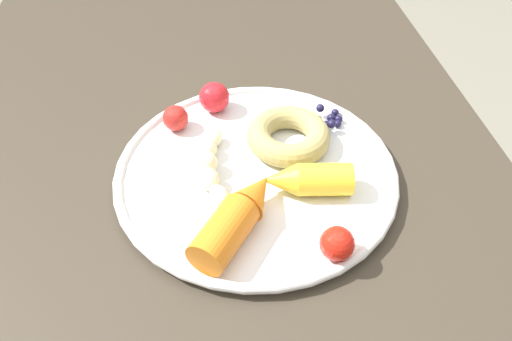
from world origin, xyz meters
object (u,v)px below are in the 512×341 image
object	(u,v)px
carrot_yellow	(307,180)
donut	(288,136)
tomato_far	(175,118)
banana	(209,164)
plate	(256,172)
dining_table	(219,207)
blueberry_pile	(326,120)
carrot_orange	(239,216)
tomato_near	(337,244)
tomato_mid	(214,97)

from	to	relation	value
carrot_yellow	donut	bearing A→B (deg)	4.30
tomato_far	banana	bearing A→B (deg)	-156.57
plate	tomato_far	world-z (taller)	tomato_far
dining_table	blueberry_pile	size ratio (longest dim) A/B	23.20
carrot_orange	donut	size ratio (longest dim) A/B	1.25
donut	tomato_near	bearing A→B (deg)	-173.86
plate	carrot_orange	size ratio (longest dim) A/B	2.59
tomato_mid	dining_table	bearing A→B (deg)	175.91
banana	donut	size ratio (longest dim) A/B	1.26
carrot_yellow	tomato_near	bearing A→B (deg)	-172.22
banana	carrot_yellow	xyz separation A→B (m)	(-0.05, -0.11, 0.01)
banana	tomato_mid	distance (m)	0.12
tomato_mid	donut	bearing A→B (deg)	-134.52
tomato_mid	tomato_far	size ratio (longest dim) A/B	1.23
tomato_far	tomato_near	bearing A→B (deg)	-144.93
blueberry_pile	tomato_near	world-z (taller)	tomato_near
carrot_orange	carrot_yellow	world-z (taller)	carrot_orange
banana	tomato_near	bearing A→B (deg)	-138.87
carrot_yellow	blueberry_pile	xyz separation A→B (m)	(0.12, -0.05, -0.01)
dining_table	banana	distance (m)	0.11
tomato_mid	tomato_far	bearing A→B (deg)	122.34
plate	tomato_near	world-z (taller)	tomato_near
carrot_orange	blueberry_pile	bearing A→B (deg)	-39.28
plate	blueberry_pile	distance (m)	0.13
carrot_orange	tomato_near	size ratio (longest dim) A/B	3.65
plate	carrot_orange	xyz separation A→B (m)	(-0.09, 0.03, 0.02)
banana	tomato_far	distance (m)	0.10
carrot_yellow	tomato_near	xyz separation A→B (m)	(-0.09, -0.01, -0.00)
dining_table	carrot_yellow	bearing A→B (deg)	-126.43
plate	carrot_orange	world-z (taller)	carrot_orange
tomato_near	tomato_far	xyz separation A→B (m)	(0.23, 0.16, -0.00)
dining_table	carrot_orange	bearing A→B (deg)	-171.32
plate	blueberry_pile	world-z (taller)	blueberry_pile
tomato_far	carrot_orange	bearing A→B (deg)	-160.24
plate	carrot_yellow	world-z (taller)	carrot_yellow
donut	carrot_yellow	bearing A→B (deg)	-175.70
donut	banana	bearing A→B (deg)	109.55
donut	tomato_near	size ratio (longest dim) A/B	2.92
tomato_mid	tomato_near	bearing A→B (deg)	-157.88
tomato_near	tomato_far	bearing A→B (deg)	35.07
donut	blueberry_pile	xyz separation A→B (m)	(0.03, -0.06, -0.01)
dining_table	banana	size ratio (longest dim) A/B	9.60
dining_table	banana	bearing A→B (deg)	163.13
dining_table	blueberry_pile	world-z (taller)	blueberry_pile
carrot_yellow	tomato_far	world-z (taller)	carrot_yellow
donut	tomato_mid	xyz separation A→B (m)	(0.09, 0.09, 0.01)
plate	donut	distance (m)	0.07
dining_table	plate	world-z (taller)	plate
carrot_yellow	donut	distance (m)	0.08
donut	blueberry_pile	distance (m)	0.07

